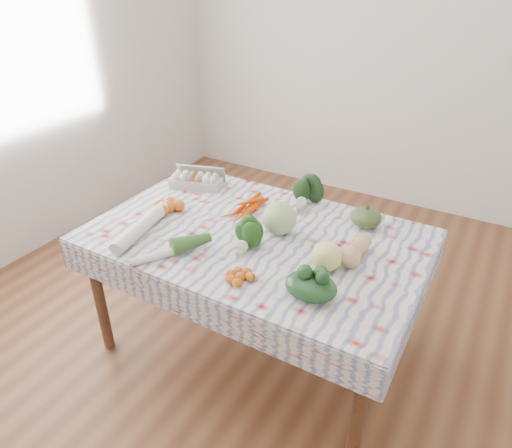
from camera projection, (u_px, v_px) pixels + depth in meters
The scene contains 17 objects.
ground at pixel (256, 344), 2.69m from camera, with size 4.50×4.50×0.00m, color brown.
wall_back at pixel (397, 40), 3.66m from camera, with size 4.00×0.04×2.80m, color silver.
dining_table at pixel (256, 248), 2.35m from camera, with size 1.60×1.00×0.75m.
tablecloth at pixel (256, 235), 2.31m from camera, with size 1.66×1.06×0.01m, color silver.
egg_carton at pixel (196, 181), 2.75m from camera, with size 0.31×0.12×0.08m, color #B4B4AE.
carrot_bunch at pixel (246, 209), 2.49m from camera, with size 0.23×0.21×0.04m, color #F64703.
kale_bunch at pixel (303, 193), 2.55m from camera, with size 0.16×0.14×0.14m, color #193415.
kabocha_squash at pixel (366, 217), 2.35m from camera, with size 0.16×0.16×0.10m, color #3F5528.
cabbage at pixel (279, 218), 2.27m from camera, with size 0.17×0.17×0.17m, color #A3C57D.
butternut_squash at pixel (355, 249), 2.09m from camera, with size 0.11×0.23×0.11m, color tan.
orange_cluster at pixel (169, 206), 2.49m from camera, with size 0.21×0.21×0.07m, color orange.
broccoli at pixel (244, 239), 2.17m from camera, with size 0.13×0.13×0.10m, color #1F4F16.
mandarin_cluster at pixel (240, 276), 1.96m from camera, with size 0.15×0.15×0.05m, color orange.
grapefruit at pixel (327, 256), 2.01m from camera, with size 0.14×0.14×0.14m, color #EEEC7F.
spinach_bag at pixel (311, 286), 1.86m from camera, with size 0.22×0.18×0.10m, color #143316.
daikon at pixel (142, 227), 2.30m from camera, with size 0.07×0.07×0.48m, color white.
leek at pixel (170, 252), 2.13m from camera, with size 0.04×0.04×0.39m, color silver.
Camera 1 is at (0.99, -1.70, 1.97)m, focal length 32.00 mm.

